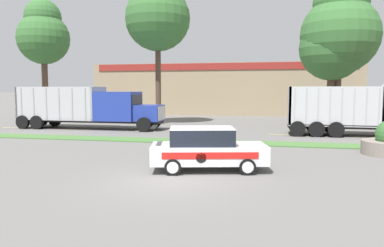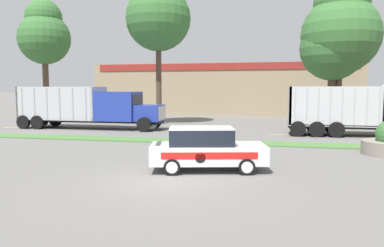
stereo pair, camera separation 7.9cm
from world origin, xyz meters
TOP-DOWN VIEW (x-y plane):
  - ground_plane at (0.00, 0.00)m, footprint 600.00×600.00m
  - grass_verge at (0.00, 9.66)m, footprint 120.00×1.84m
  - centre_line_1 at (-17.20, 14.58)m, footprint 2.40×0.14m
  - centre_line_2 at (-11.80, 14.58)m, footprint 2.40×0.14m
  - centre_line_3 at (-6.40, 14.58)m, footprint 2.40×0.14m
  - centre_line_4 at (-1.00, 14.58)m, footprint 2.40×0.14m
  - centre_line_5 at (4.40, 14.58)m, footprint 2.40×0.14m
  - centre_line_6 at (9.80, 14.58)m, footprint 2.40×0.14m
  - dump_truck_lead at (-9.72, 15.23)m, footprint 11.79×2.78m
  - rally_car at (0.94, 2.11)m, footprint 4.74×2.82m
  - store_building_backdrop at (-2.84, 38.18)m, footprint 32.48×12.10m
  - tree_behind_left at (8.84, 22.16)m, footprint 6.58×6.58m
  - tree_behind_centre at (-6.75, 20.37)m, footprint 5.77×5.77m
  - tree_behind_right at (8.25, 22.13)m, footprint 5.50×5.50m
  - tree_behind_far_right at (-19.27, 22.00)m, footprint 5.16×5.16m

SIDE VIEW (x-z plane):
  - ground_plane at x=0.00m, z-range 0.00..0.00m
  - centre_line_1 at x=-17.20m, z-range 0.00..0.01m
  - centre_line_2 at x=-11.80m, z-range 0.00..0.01m
  - centre_line_3 at x=-6.40m, z-range 0.00..0.01m
  - centre_line_4 at x=-1.00m, z-range 0.00..0.01m
  - centre_line_5 at x=4.40m, z-range 0.00..0.01m
  - centre_line_6 at x=9.80m, z-range 0.00..0.01m
  - grass_verge at x=0.00m, z-range 0.00..0.06m
  - rally_car at x=0.94m, z-range 0.00..1.71m
  - dump_truck_lead at x=-9.72m, z-range -0.10..3.28m
  - store_building_backdrop at x=-2.84m, z-range 0.00..6.29m
  - tree_behind_right at x=8.25m, z-range 1.77..12.54m
  - tree_behind_left at x=8.84m, z-range 2.04..14.68m
  - tree_behind_far_right at x=-19.27m, z-range 2.64..14.74m
  - tree_behind_centre at x=-6.75m, z-range 3.09..16.83m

